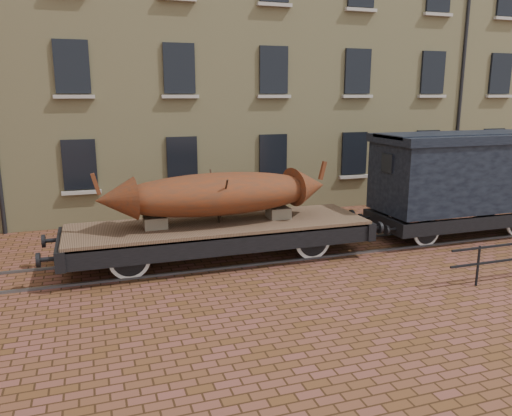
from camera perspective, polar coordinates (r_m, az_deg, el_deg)
name	(u,v)px	position (r m, az deg, el deg)	size (l,w,h in m)	color
ground	(299,252)	(14.77, 4.99, -5.01)	(90.00, 90.00, 0.00)	#512F18
warehouse_cream	(276,40)	(24.58, 2.33, 18.63)	(40.00, 10.19, 14.00)	tan
rail_track	(299,251)	(14.76, 4.99, -4.90)	(30.00, 1.52, 0.06)	#59595E
flatcar_wagon	(219,230)	(13.77, -4.19, -2.56)	(9.20, 2.49, 1.39)	brown
iron_boat	(219,194)	(13.53, -4.28, 1.64)	(6.53, 2.01, 1.56)	maroon
goods_van	(463,172)	(17.29, 22.54, 3.83)	(6.47, 2.36, 3.35)	black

